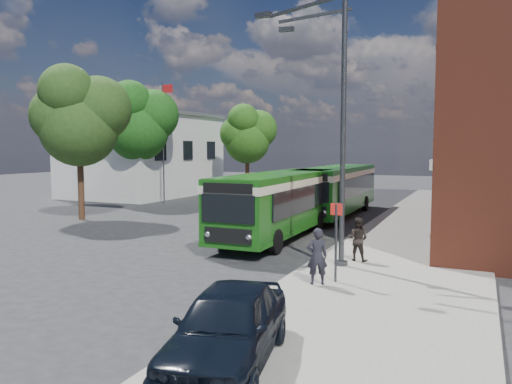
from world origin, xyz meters
The scene contains 15 objects.
ground centered at (0.00, 0.00, 0.00)m, with size 120.00×120.00×0.00m, color #262628.
pavement centered at (7.00, 8.00, 0.07)m, with size 6.00×48.00×0.15m, color gray.
kerb_line centered at (3.95, 8.00, 0.01)m, with size 0.12×48.00×0.01m, color beige.
white_building centered at (-18.00, 18.00, 3.66)m, with size 9.40×13.40×7.30m.
flagpole centered at (-12.45, 13.00, 4.94)m, with size 0.95×0.10×9.00m.
street_lamp centered at (4.84, -2.00, 4.79)m, with size 2.96×2.38×9.00m.
bus_stop_sign centered at (5.60, -4.20, 1.51)m, with size 0.35×0.08×2.52m.
bus_front centered at (1.00, 2.82, 1.83)m, with size 2.75×10.83×3.02m.
bus_rear centered at (1.39, 11.41, 1.83)m, with size 2.82×11.94×3.02m.
parked_car centered at (5.31, -10.64, 0.88)m, with size 1.73×4.30×1.47m, color black.
pedestrian_a centered at (5.17, -4.70, 0.99)m, with size 0.62×0.40×1.69m, color black.
pedestrian_b centered at (5.57, -1.10, 0.93)m, with size 0.76×0.59×1.56m, color black.
tree_left centered at (-11.74, 3.58, 6.02)m, with size 5.25×5.00×8.87m.
tree_mid centered at (-14.19, 12.19, 6.22)m, with size 5.43×5.16×9.16m.
tree_right centered at (-9.57, 21.74, 5.46)m, with size 4.77×4.54×8.06m.
Camera 1 is at (9.48, -18.60, 4.16)m, focal length 35.00 mm.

